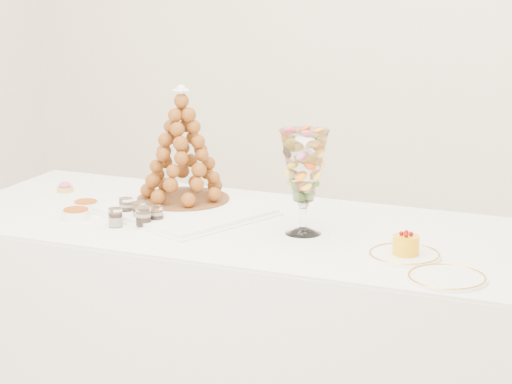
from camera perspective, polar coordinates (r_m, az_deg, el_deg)
The scene contains 15 objects.
buffet_table at distance 3.46m, azimuth -0.39°, elevation -8.22°, with size 2.16×0.98×0.80m.
lace_tray at distance 3.50m, azimuth -4.68°, elevation -0.88°, with size 0.60×0.45×0.02m, color white.
macaron_vase at distance 3.17m, azimuth 2.76°, elevation 1.43°, with size 0.15×0.15×0.34m.
cake_plate at distance 3.03m, azimuth 8.47°, elevation -3.59°, with size 0.22×0.22×0.01m, color white.
spare_plate at distance 2.85m, azimuth 10.85°, elevation -4.85°, with size 0.22×0.22×0.01m, color white.
pink_tart at distance 3.81m, azimuth -10.86°, elevation 0.25°, with size 0.06×0.06×0.04m.
verrine_a at distance 3.44m, azimuth -7.43°, elevation -0.87°, with size 0.05×0.05×0.06m, color white.
verrine_b at distance 3.37m, azimuth -6.65°, elevation -1.12°, with size 0.05×0.05×0.07m, color white.
verrine_c at distance 3.33m, azimuth -5.71°, elevation -1.33°, with size 0.05×0.05×0.06m, color white.
verrine_d at distance 3.32m, azimuth -8.04°, elevation -1.45°, with size 0.05×0.05×0.06m, color white.
verrine_e at distance 3.30m, azimuth -6.45°, elevation -1.44°, with size 0.05×0.05×0.07m, color white.
ramekin_back at distance 3.55m, azimuth -9.70°, elevation -0.78°, with size 0.09×0.09×0.03m, color white.
ramekin_front at distance 3.44m, azimuth -10.25°, elevation -1.26°, with size 0.10×0.10×0.03m, color white.
croquembouche at distance 3.52m, azimuth -4.24°, elevation 2.72°, with size 0.34×0.34×0.41m.
mousse_cake at distance 3.01m, azimuth 8.56°, elevation -2.99°, with size 0.08×0.08×0.07m.
Camera 1 is at (1.42, -2.57, 1.74)m, focal length 70.00 mm.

